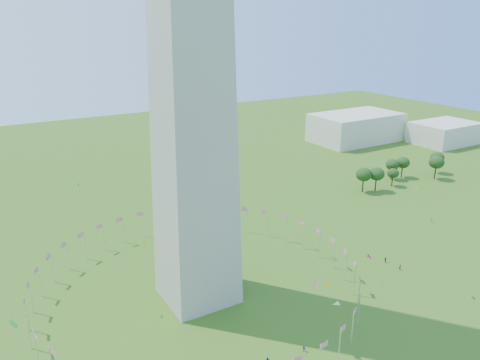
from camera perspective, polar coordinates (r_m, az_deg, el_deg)
name	(u,v)px	position (r m, az deg, el deg)	size (l,w,h in m)	color
flag_ring	(198,280)	(121.99, -5.16, -12.09)	(80.24, 80.24, 9.00)	silver
gov_building_east_a	(356,127)	(281.23, 13.92, 6.25)	(50.00, 30.00, 16.00)	beige
gov_building_east_b	(445,133)	(292.65, 23.67, 5.29)	(35.00, 25.00, 12.00)	beige
kites_aloft	(337,248)	(103.78, 11.78, -8.13)	(110.25, 70.72, 36.61)	yellow
tree_line_east	(402,172)	(214.32, 19.13, 0.96)	(53.56, 15.72, 10.39)	#254B19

